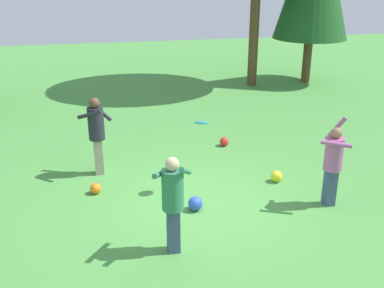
{
  "coord_description": "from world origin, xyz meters",
  "views": [
    {
      "loc": [
        -1.74,
        -7.57,
        4.29
      ],
      "look_at": [
        -0.03,
        0.44,
        1.05
      ],
      "focal_mm": 42.56,
      "sensor_mm": 36.0,
      "label": 1
    }
  ],
  "objects_px": {
    "ball_yellow": "(277,176)",
    "person_bystander": "(173,197)",
    "person_catcher": "(96,130)",
    "ball_red": "(224,142)",
    "ball_orange": "(96,188)",
    "person_thrower": "(333,160)",
    "frisbee": "(201,123)",
    "ball_blue": "(195,204)"
  },
  "relations": [
    {
      "from": "ball_yellow",
      "to": "ball_orange",
      "type": "xyz_separation_m",
      "value": [
        -3.76,
        0.26,
        -0.01
      ]
    },
    {
      "from": "person_catcher",
      "to": "person_thrower",
      "type": "bearing_deg",
      "value": 3.89
    },
    {
      "from": "person_bystander",
      "to": "ball_red",
      "type": "bearing_deg",
      "value": -0.98
    },
    {
      "from": "person_thrower",
      "to": "ball_blue",
      "type": "relative_size",
      "value": 6.28
    },
    {
      "from": "ball_blue",
      "to": "ball_red",
      "type": "relative_size",
      "value": 1.19
    },
    {
      "from": "frisbee",
      "to": "ball_blue",
      "type": "bearing_deg",
      "value": -110.39
    },
    {
      "from": "ball_blue",
      "to": "ball_red",
      "type": "xyz_separation_m",
      "value": [
        1.42,
        3.02,
        -0.02
      ]
    },
    {
      "from": "person_bystander",
      "to": "ball_orange",
      "type": "bearing_deg",
      "value": 52.77
    },
    {
      "from": "ball_orange",
      "to": "ball_blue",
      "type": "bearing_deg",
      "value": -30.52
    },
    {
      "from": "person_catcher",
      "to": "ball_red",
      "type": "bearing_deg",
      "value": 50.36
    },
    {
      "from": "person_thrower",
      "to": "ball_blue",
      "type": "distance_m",
      "value": 2.68
    },
    {
      "from": "ball_yellow",
      "to": "ball_blue",
      "type": "relative_size",
      "value": 0.89
    },
    {
      "from": "person_catcher",
      "to": "ball_red",
      "type": "xyz_separation_m",
      "value": [
        3.13,
        1.0,
        -0.91
      ]
    },
    {
      "from": "ball_orange",
      "to": "person_thrower",
      "type": "bearing_deg",
      "value": -17.58
    },
    {
      "from": "ball_red",
      "to": "ball_orange",
      "type": "bearing_deg",
      "value": -148.88
    },
    {
      "from": "person_bystander",
      "to": "person_catcher",
      "type": "bearing_deg",
      "value": 43.65
    },
    {
      "from": "frisbee",
      "to": "ball_red",
      "type": "relative_size",
      "value": 1.45
    },
    {
      "from": "person_catcher",
      "to": "person_bystander",
      "type": "distance_m",
      "value": 3.38
    },
    {
      "from": "ball_yellow",
      "to": "ball_red",
      "type": "xyz_separation_m",
      "value": [
        -0.53,
        2.21,
        -0.01
      ]
    },
    {
      "from": "person_bystander",
      "to": "ball_yellow",
      "type": "xyz_separation_m",
      "value": [
        2.56,
        2.0,
        -0.84
      ]
    },
    {
      "from": "person_bystander",
      "to": "ball_yellow",
      "type": "distance_m",
      "value": 3.36
    },
    {
      "from": "ball_red",
      "to": "ball_blue",
      "type": "bearing_deg",
      "value": -115.16
    },
    {
      "from": "ball_orange",
      "to": "ball_yellow",
      "type": "bearing_deg",
      "value": -3.89
    },
    {
      "from": "ball_orange",
      "to": "frisbee",
      "type": "bearing_deg",
      "value": -8.74
    },
    {
      "from": "person_bystander",
      "to": "ball_red",
      "type": "xyz_separation_m",
      "value": [
        2.04,
        4.2,
        -0.85
      ]
    },
    {
      "from": "person_bystander",
      "to": "ball_yellow",
      "type": "bearing_deg",
      "value": -27.19
    },
    {
      "from": "ball_blue",
      "to": "ball_orange",
      "type": "distance_m",
      "value": 2.1
    },
    {
      "from": "person_thrower",
      "to": "ball_orange",
      "type": "bearing_deg",
      "value": 7.47
    },
    {
      "from": "ball_yellow",
      "to": "ball_blue",
      "type": "xyz_separation_m",
      "value": [
        -1.94,
        -0.81,
        0.01
      ]
    },
    {
      "from": "person_bystander",
      "to": "ball_blue",
      "type": "distance_m",
      "value": 1.57
    },
    {
      "from": "person_thrower",
      "to": "ball_red",
      "type": "xyz_separation_m",
      "value": [
        -1.13,
        3.33,
        -0.81
      ]
    },
    {
      "from": "person_catcher",
      "to": "ball_orange",
      "type": "bearing_deg",
      "value": -63.64
    },
    {
      "from": "ball_red",
      "to": "ball_orange",
      "type": "height_order",
      "value": "ball_red"
    },
    {
      "from": "person_catcher",
      "to": "person_bystander",
      "type": "relative_size",
      "value": 1.06
    },
    {
      "from": "person_thrower",
      "to": "person_catcher",
      "type": "xyz_separation_m",
      "value": [
        -4.25,
        2.33,
        0.1
      ]
    },
    {
      "from": "person_thrower",
      "to": "person_bystander",
      "type": "distance_m",
      "value": 3.28
    },
    {
      "from": "person_thrower",
      "to": "person_bystander",
      "type": "height_order",
      "value": "person_thrower"
    },
    {
      "from": "person_thrower",
      "to": "frisbee",
      "type": "bearing_deg",
      "value": 0.0
    },
    {
      "from": "person_bystander",
      "to": "frisbee",
      "type": "height_order",
      "value": "person_bystander"
    },
    {
      "from": "person_catcher",
      "to": "ball_orange",
      "type": "distance_m",
      "value": 1.32
    },
    {
      "from": "ball_yellow",
      "to": "person_bystander",
      "type": "bearing_deg",
      "value": -142.04
    },
    {
      "from": "ball_blue",
      "to": "person_bystander",
      "type": "bearing_deg",
      "value": -117.52
    }
  ]
}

